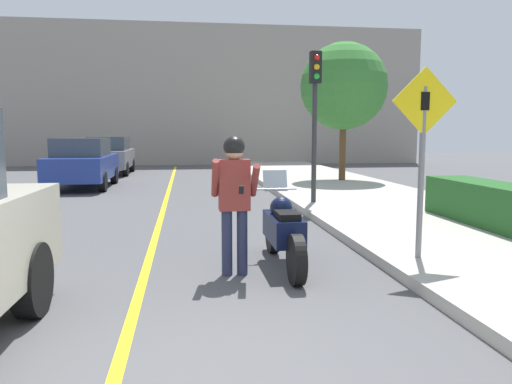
{
  "coord_description": "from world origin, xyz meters",
  "views": [
    {
      "loc": [
        -0.03,
        -3.55,
        1.86
      ],
      "look_at": [
        0.93,
        3.33,
        1.03
      ],
      "focal_mm": 35.0,
      "sensor_mm": 36.0,
      "label": 1
    }
  ],
  "objects_px": {
    "street_tree": "(344,87)",
    "crossing_sign": "(423,144)",
    "traffic_light": "(315,98)",
    "parked_car_grey": "(110,155)",
    "motorcycle": "(283,231)",
    "person_biker": "(234,190)",
    "parked_car_blue": "(83,163)"
  },
  "relations": [
    {
      "from": "street_tree",
      "to": "crossing_sign",
      "type": "bearing_deg",
      "value": -102.46
    },
    {
      "from": "traffic_light",
      "to": "parked_car_grey",
      "type": "relative_size",
      "value": 0.87
    },
    {
      "from": "traffic_light",
      "to": "motorcycle",
      "type": "bearing_deg",
      "value": -109.0
    },
    {
      "from": "traffic_light",
      "to": "person_biker",
      "type": "bearing_deg",
      "value": -114.35
    },
    {
      "from": "traffic_light",
      "to": "parked_car_blue",
      "type": "distance_m",
      "value": 8.79
    },
    {
      "from": "motorcycle",
      "to": "parked_car_grey",
      "type": "relative_size",
      "value": 0.55
    },
    {
      "from": "crossing_sign",
      "to": "parked_car_grey",
      "type": "relative_size",
      "value": 0.61
    },
    {
      "from": "street_tree",
      "to": "parked_car_grey",
      "type": "xyz_separation_m",
      "value": [
        -8.99,
        5.69,
        -2.63
      ]
    },
    {
      "from": "crossing_sign",
      "to": "street_tree",
      "type": "height_order",
      "value": "street_tree"
    },
    {
      "from": "street_tree",
      "to": "parked_car_blue",
      "type": "distance_m",
      "value": 9.42
    },
    {
      "from": "crossing_sign",
      "to": "parked_car_blue",
      "type": "height_order",
      "value": "crossing_sign"
    },
    {
      "from": "street_tree",
      "to": "traffic_light",
      "type": "bearing_deg",
      "value": -114.27
    },
    {
      "from": "traffic_light",
      "to": "parked_car_blue",
      "type": "xyz_separation_m",
      "value": [
        -6.56,
        5.56,
        -1.83
      ]
    },
    {
      "from": "parked_car_blue",
      "to": "motorcycle",
      "type": "bearing_deg",
      "value": -66.11
    },
    {
      "from": "person_biker",
      "to": "traffic_light",
      "type": "xyz_separation_m",
      "value": [
        2.5,
        5.52,
        1.55
      ]
    },
    {
      "from": "street_tree",
      "to": "motorcycle",
      "type": "bearing_deg",
      "value": -111.76
    },
    {
      "from": "crossing_sign",
      "to": "street_tree",
      "type": "distance_m",
      "value": 11.47
    },
    {
      "from": "traffic_light",
      "to": "crossing_sign",
      "type": "bearing_deg",
      "value": -89.57
    },
    {
      "from": "person_biker",
      "to": "street_tree",
      "type": "bearing_deg",
      "value": 65.69
    },
    {
      "from": "crossing_sign",
      "to": "motorcycle",
      "type": "bearing_deg",
      "value": 169.38
    },
    {
      "from": "traffic_light",
      "to": "street_tree",
      "type": "relative_size",
      "value": 0.75
    },
    {
      "from": "person_biker",
      "to": "crossing_sign",
      "type": "xyz_separation_m",
      "value": [
        2.54,
        -0.03,
        0.57
      ]
    },
    {
      "from": "traffic_light",
      "to": "parked_car_grey",
      "type": "xyz_separation_m",
      "value": [
        -6.51,
        11.2,
        -1.83
      ]
    },
    {
      "from": "person_biker",
      "to": "street_tree",
      "type": "distance_m",
      "value": 12.34
    },
    {
      "from": "person_biker",
      "to": "parked_car_blue",
      "type": "relative_size",
      "value": 0.43
    },
    {
      "from": "motorcycle",
      "to": "parked_car_blue",
      "type": "bearing_deg",
      "value": 113.89
    },
    {
      "from": "person_biker",
      "to": "parked_car_grey",
      "type": "distance_m",
      "value": 17.2
    },
    {
      "from": "motorcycle",
      "to": "street_tree",
      "type": "bearing_deg",
      "value": 68.24
    },
    {
      "from": "motorcycle",
      "to": "person_biker",
      "type": "height_order",
      "value": "person_biker"
    },
    {
      "from": "motorcycle",
      "to": "crossing_sign",
      "type": "distance_m",
      "value": 2.22
    },
    {
      "from": "motorcycle",
      "to": "parked_car_blue",
      "type": "distance_m",
      "value": 11.77
    },
    {
      "from": "parked_car_blue",
      "to": "parked_car_grey",
      "type": "height_order",
      "value": "same"
    }
  ]
}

